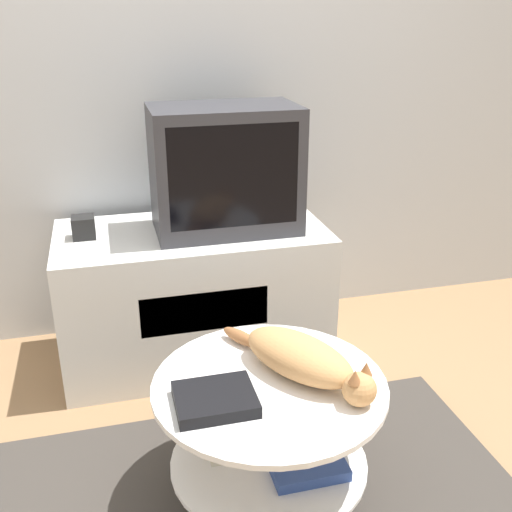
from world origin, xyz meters
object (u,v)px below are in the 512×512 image
Objects in this scene: speaker at (84,227)px; tv at (225,169)px; cat at (303,359)px; dvd_box at (215,399)px.

tv is at bearing -3.76° from speaker.
tv reaches higher than cat.
tv is 0.97m from cat.
speaker is (-0.58, 0.04, -0.21)m from tv.
speaker is 0.41× the size of dvd_box.
speaker is 1.13m from cat.
speaker reaches higher than cat.
dvd_box is (0.34, -1.02, -0.18)m from speaker.
cat is at bearing 15.12° from dvd_box.
speaker is at bearing -178.58° from cat.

